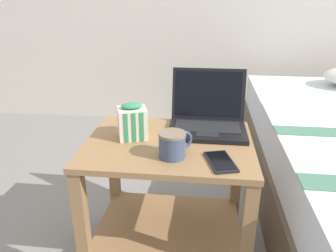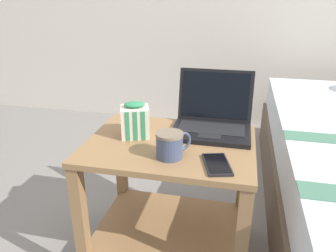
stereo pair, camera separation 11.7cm
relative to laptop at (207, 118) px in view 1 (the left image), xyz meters
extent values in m
plane|color=gray|center=(-0.14, -0.15, -0.58)|extent=(8.00, 8.00, 0.00)
cube|color=#997047|center=(-0.14, -0.15, -0.06)|extent=(0.63, 0.48, 0.02)
cube|color=#997047|center=(-0.14, -0.15, -0.45)|extent=(0.59, 0.44, 0.02)
cube|color=#997047|center=(-0.43, -0.37, -0.32)|extent=(0.04, 0.04, 0.51)
cube|color=#997047|center=(0.15, -0.37, -0.32)|extent=(0.04, 0.04, 0.51)
cube|color=#997047|center=(-0.43, 0.06, -0.32)|extent=(0.04, 0.04, 0.51)
cube|color=#997047|center=(0.15, 0.06, -0.32)|extent=(0.04, 0.04, 0.51)
cube|color=black|center=(0.00, -0.04, -0.04)|extent=(0.31, 0.22, 0.02)
cube|color=#232326|center=(0.00, -0.03, -0.03)|extent=(0.26, 0.12, 0.00)
cube|color=#232326|center=(0.00, -0.11, -0.03)|extent=(0.09, 0.05, 0.00)
cube|color=black|center=(0.00, 0.09, 0.08)|extent=(0.31, 0.06, 0.21)
cube|color=black|center=(0.00, 0.09, 0.08)|extent=(0.28, 0.05, 0.18)
cube|color=orange|center=(-0.01, 0.09, 0.06)|extent=(0.05, 0.01, 0.04)
cube|color=yellow|center=(-0.04, 0.09, 0.05)|extent=(0.05, 0.01, 0.03)
cube|color=silver|center=(-0.06, 0.10, 0.09)|extent=(0.04, 0.01, 0.04)
cube|color=green|center=(-0.05, 0.09, 0.03)|extent=(0.03, 0.01, 0.04)
cylinder|color=#3F4C6B|center=(-0.12, -0.27, 0.00)|extent=(0.09, 0.09, 0.09)
cylinder|color=#7F6B56|center=(-0.12, -0.27, 0.04)|extent=(0.09, 0.09, 0.01)
cylinder|color=black|center=(-0.12, -0.27, 0.03)|extent=(0.08, 0.08, 0.01)
torus|color=#3F4C6B|center=(-0.08, -0.24, 0.00)|extent=(0.06, 0.06, 0.07)
cube|color=silver|center=(-0.29, -0.13, 0.01)|extent=(0.13, 0.12, 0.12)
cube|color=#338C59|center=(-0.30, -0.18, 0.01)|extent=(0.01, 0.01, 0.11)
cube|color=#338C59|center=(-0.27, -0.17, 0.01)|extent=(0.01, 0.01, 0.11)
cube|color=#338C59|center=(-0.24, -0.16, 0.01)|extent=(0.01, 0.01, 0.11)
ellipsoid|color=#338C59|center=(-0.29, -0.13, 0.08)|extent=(0.09, 0.08, 0.02)
cube|color=black|center=(0.05, -0.29, -0.04)|extent=(0.12, 0.16, 0.01)
cube|color=black|center=(0.05, -0.29, -0.04)|extent=(0.10, 0.14, 0.00)
camera|label=1|loc=(-0.02, -1.27, 0.48)|focal=35.00mm
camera|label=2|loc=(0.10, -1.25, 0.48)|focal=35.00mm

